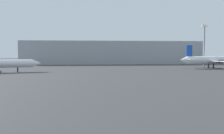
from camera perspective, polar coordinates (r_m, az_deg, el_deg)
name	(u,v)px	position (r m, az deg, el deg)	size (l,w,h in m)	color
airplane_far_left	(213,60)	(105.61, 22.76, 1.57)	(30.32, 22.90, 9.18)	white
light_mast_right	(204,43)	(106.76, 20.94, 5.21)	(2.40, 0.50, 17.72)	slate
terminal_building	(111,53)	(141.77, -0.15, 3.39)	(98.71, 26.55, 12.70)	#999EA3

